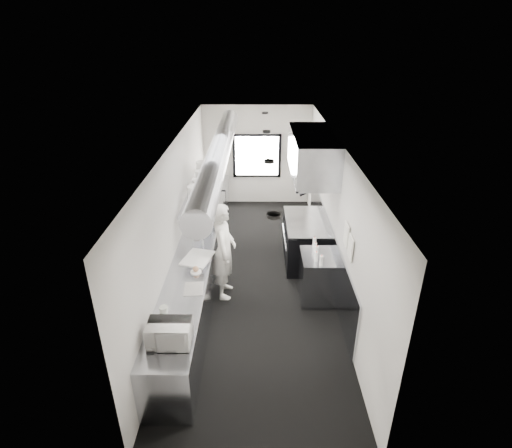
{
  "coord_description": "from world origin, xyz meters",
  "views": [
    {
      "loc": [
        0.02,
        -7.0,
        4.61
      ],
      "look_at": [
        -0.01,
        -0.2,
        1.3
      ],
      "focal_mm": 28.13,
      "sensor_mm": 36.0,
      "label": 1
    }
  ],
  "objects_px": {
    "prep_counter": "(196,271)",
    "microwave": "(169,333)",
    "exhaust_hood": "(312,154)",
    "plate_stack_b": "(198,186)",
    "squeeze_bottle_e": "(314,243)",
    "plate_stack_a": "(194,193)",
    "squeeze_bottle_c": "(317,251)",
    "squeeze_bottle_a": "(321,261)",
    "small_plate": "(196,272)",
    "deli_tub_b": "(164,310)",
    "squeeze_bottle_d": "(315,247)",
    "plate_stack_c": "(201,178)",
    "far_work_table": "(215,198)",
    "deli_tub_a": "(165,322)",
    "pass_shelf": "(201,189)",
    "cutting_board": "(198,258)",
    "bottle_station": "(318,277)",
    "knife_block": "(196,223)",
    "line_cook": "(224,251)",
    "range": "(304,240)",
    "plate_stack_d": "(202,170)",
    "squeeze_bottle_b": "(316,257)"
  },
  "relations": [
    {
      "from": "plate_stack_a",
      "to": "squeeze_bottle_c",
      "type": "xyz_separation_m",
      "value": [
        2.31,
        -0.98,
        -0.73
      ]
    },
    {
      "from": "exhaust_hood",
      "to": "squeeze_bottle_b",
      "type": "height_order",
      "value": "exhaust_hood"
    },
    {
      "from": "plate_stack_b",
      "to": "squeeze_bottle_d",
      "type": "bearing_deg",
      "value": -28.54
    },
    {
      "from": "range",
      "to": "bottle_station",
      "type": "relative_size",
      "value": 1.78
    },
    {
      "from": "microwave",
      "to": "squeeze_bottle_a",
      "type": "height_order",
      "value": "microwave"
    },
    {
      "from": "microwave",
      "to": "deli_tub_b",
      "type": "height_order",
      "value": "microwave"
    },
    {
      "from": "exhaust_hood",
      "to": "squeeze_bottle_b",
      "type": "distance_m",
      "value": 2.11
    },
    {
      "from": "exhaust_hood",
      "to": "knife_block",
      "type": "bearing_deg",
      "value": -173.26
    },
    {
      "from": "squeeze_bottle_b",
      "to": "squeeze_bottle_d",
      "type": "bearing_deg",
      "value": 85.6
    },
    {
      "from": "small_plate",
      "to": "squeeze_bottle_e",
      "type": "bearing_deg",
      "value": 22.5
    },
    {
      "from": "plate_stack_b",
      "to": "squeeze_bottle_c",
      "type": "relative_size",
      "value": 1.45
    },
    {
      "from": "deli_tub_b",
      "to": "plate_stack_c",
      "type": "bearing_deg",
      "value": 87.79
    },
    {
      "from": "bottle_station",
      "to": "knife_block",
      "type": "xyz_separation_m",
      "value": [
        -2.4,
        1.12,
        0.57
      ]
    },
    {
      "from": "pass_shelf",
      "to": "far_work_table",
      "type": "bearing_deg",
      "value": 88.93
    },
    {
      "from": "far_work_table",
      "to": "microwave",
      "type": "distance_m",
      "value": 6.18
    },
    {
      "from": "bottle_station",
      "to": "deli_tub_a",
      "type": "height_order",
      "value": "deli_tub_a"
    },
    {
      "from": "far_work_table",
      "to": "deli_tub_a",
      "type": "relative_size",
      "value": 7.71
    },
    {
      "from": "exhaust_hood",
      "to": "line_cook",
      "type": "relative_size",
      "value": 1.17
    },
    {
      "from": "small_plate",
      "to": "plate_stack_a",
      "type": "relative_size",
      "value": 0.6
    },
    {
      "from": "bottle_station",
      "to": "squeeze_bottle_a",
      "type": "height_order",
      "value": "squeeze_bottle_a"
    },
    {
      "from": "range",
      "to": "far_work_table",
      "type": "relative_size",
      "value": 1.33
    },
    {
      "from": "cutting_board",
      "to": "squeeze_bottle_d",
      "type": "height_order",
      "value": "squeeze_bottle_d"
    },
    {
      "from": "small_plate",
      "to": "squeeze_bottle_b",
      "type": "xyz_separation_m",
      "value": [
        2.09,
        0.37,
        0.08
      ]
    },
    {
      "from": "line_cook",
      "to": "knife_block",
      "type": "height_order",
      "value": "line_cook"
    },
    {
      "from": "line_cook",
      "to": "squeeze_bottle_a",
      "type": "bearing_deg",
      "value": -104.87
    },
    {
      "from": "exhaust_hood",
      "to": "microwave",
      "type": "bearing_deg",
      "value": -121.29
    },
    {
      "from": "deli_tub_a",
      "to": "small_plate",
      "type": "xyz_separation_m",
      "value": [
        0.24,
        1.35,
        -0.05
      ]
    },
    {
      "from": "exhaust_hood",
      "to": "deli_tub_b",
      "type": "xyz_separation_m",
      "value": [
        -2.44,
        -3.02,
        -1.44
      ]
    },
    {
      "from": "squeeze_bottle_d",
      "to": "squeeze_bottle_e",
      "type": "height_order",
      "value": "squeeze_bottle_e"
    },
    {
      "from": "squeeze_bottle_a",
      "to": "exhaust_hood",
      "type": "bearing_deg",
      "value": 91.2
    },
    {
      "from": "plate_stack_d",
      "to": "range",
      "type": "bearing_deg",
      "value": -21.06
    },
    {
      "from": "plate_stack_b",
      "to": "squeeze_bottle_e",
      "type": "bearing_deg",
      "value": -25.63
    },
    {
      "from": "squeeze_bottle_d",
      "to": "small_plate",
      "type": "bearing_deg",
      "value": -160.94
    },
    {
      "from": "small_plate",
      "to": "plate_stack_b",
      "type": "xyz_separation_m",
      "value": [
        -0.18,
        1.98,
        0.8
      ]
    },
    {
      "from": "squeeze_bottle_a",
      "to": "squeeze_bottle_c",
      "type": "height_order",
      "value": "squeeze_bottle_c"
    },
    {
      "from": "small_plate",
      "to": "prep_counter",
      "type": "bearing_deg",
      "value": 99.65
    },
    {
      "from": "bottle_station",
      "to": "squeeze_bottle_d",
      "type": "xyz_separation_m",
      "value": [
        -0.06,
        0.18,
        0.53
      ]
    },
    {
      "from": "line_cook",
      "to": "exhaust_hood",
      "type": "bearing_deg",
      "value": -53.7
    },
    {
      "from": "small_plate",
      "to": "bottle_station",
      "type": "bearing_deg",
      "value": 14.24
    },
    {
      "from": "squeeze_bottle_e",
      "to": "small_plate",
      "type": "bearing_deg",
      "value": -157.5
    },
    {
      "from": "line_cook",
      "to": "microwave",
      "type": "distance_m",
      "value": 2.42
    },
    {
      "from": "plate_stack_b",
      "to": "squeeze_bottle_e",
      "type": "xyz_separation_m",
      "value": [
        2.3,
        -1.1,
        -0.71
      ]
    },
    {
      "from": "squeeze_bottle_e",
      "to": "knife_block",
      "type": "bearing_deg",
      "value": 161.16
    },
    {
      "from": "plate_stack_b",
      "to": "plate_stack_c",
      "type": "height_order",
      "value": "plate_stack_c"
    },
    {
      "from": "exhaust_hood",
      "to": "prep_counter",
      "type": "height_order",
      "value": "exhaust_hood"
    },
    {
      "from": "deli_tub_a",
      "to": "cutting_board",
      "type": "xyz_separation_m",
      "value": [
        0.21,
        1.81,
        -0.05
      ]
    },
    {
      "from": "plate_stack_d",
      "to": "squeeze_bottle_a",
      "type": "bearing_deg",
      "value": -47.76
    },
    {
      "from": "prep_counter",
      "to": "microwave",
      "type": "height_order",
      "value": "microwave"
    },
    {
      "from": "deli_tub_b",
      "to": "squeeze_bottle_a",
      "type": "bearing_deg",
      "value": 27.68
    },
    {
      "from": "prep_counter",
      "to": "pass_shelf",
      "type": "bearing_deg",
      "value": 91.56
    }
  ]
}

